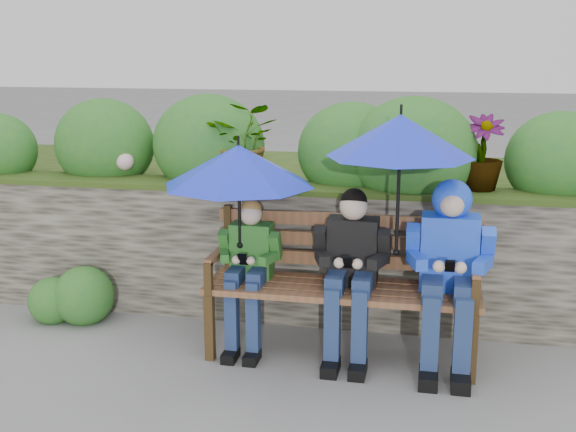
% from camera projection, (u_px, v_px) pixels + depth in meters
% --- Properties ---
extents(ground, '(60.00, 60.00, 0.00)m').
position_uv_depth(ground, '(285.00, 357.00, 4.84)').
color(ground, gray).
rests_on(ground, ground).
extents(garden_backdrop, '(8.05, 2.83, 1.82)m').
position_uv_depth(garden_backdrop, '(319.00, 212.00, 6.23)').
color(garden_backdrop, '#333029').
rests_on(garden_backdrop, ground).
extents(park_bench, '(1.80, 0.53, 0.95)m').
position_uv_depth(park_bench, '(343.00, 276.00, 4.81)').
color(park_bench, '#392813').
rests_on(park_bench, ground).
extents(boy_left, '(0.42, 0.48, 1.04)m').
position_uv_depth(boy_left, '(249.00, 265.00, 4.85)').
color(boy_left, '#356225').
rests_on(boy_left, ground).
extents(boy_middle, '(0.49, 0.57, 1.14)m').
position_uv_depth(boy_middle, '(351.00, 265.00, 4.69)').
color(boy_middle, black).
rests_on(boy_middle, ground).
extents(boy_right, '(0.55, 0.66, 1.21)m').
position_uv_depth(boy_right, '(449.00, 259.00, 4.56)').
color(boy_right, '#1B29E0').
rests_on(boy_right, ground).
extents(umbrella_left, '(1.02, 1.02, 0.76)m').
position_uv_depth(umbrella_left, '(239.00, 166.00, 4.72)').
color(umbrella_left, '#152BEA').
rests_on(umbrella_left, ground).
extents(umbrella_right, '(0.92, 0.92, 0.96)m').
position_uv_depth(umbrella_right, '(400.00, 136.00, 4.43)').
color(umbrella_right, '#152BEA').
rests_on(umbrella_right, ground).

